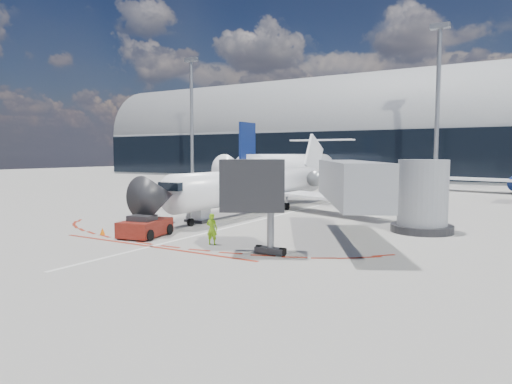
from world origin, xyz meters
The scene contains 14 objects.
ground centered at (0.00, 0.00, 0.00)m, with size 260.00×260.00×0.00m, color gray.
apron_centerline centered at (0.00, 2.00, 0.01)m, with size 0.25×40.00×0.01m, color silver.
apron_stop_bar centered at (0.00, -11.50, 0.01)m, with size 14.00×0.25×0.01m, color maroon.
terminal_building centered at (0.00, 64.97, 8.52)m, with size 150.00×24.15×24.00m.
jet_bridge centered at (9.79, -3.01, 3.01)m, with size 10.03×15.20×4.90m.
light_mast_west centered at (-45.00, 48.00, 12.50)m, with size 0.70×0.70×25.00m, color gray.
light_mast_centre centered at (5.00, 48.00, 12.50)m, with size 0.70×0.70×25.00m, color gray.
regional_jet centered at (-2.64, 5.96, 2.46)m, with size 23.81×29.36×7.35m.
pushback_tug centered at (-2.48, -9.41, 0.62)m, with size 2.86×5.47×1.39m.
ramp_worker centered at (2.63, -9.29, 0.91)m, with size 0.66×0.43×1.81m, color #98EB18.
uld_container centered at (-3.34, -2.91, 0.79)m, with size 1.72×1.47×1.60m.
safety_cone_left centered at (-5.30, -10.34, 0.23)m, with size 0.33×0.33×0.46m, color #D85E04.
safety_cone_right centered at (-3.36, -9.78, 0.28)m, with size 0.41×0.41×0.57m, color #D85E04.
bg_airliner_0 centered at (-16.47, 40.83, 5.99)m, with size 37.04×39.22×11.98m, color white, non-canonical shape.
Camera 1 is at (18.00, -30.04, 5.19)m, focal length 32.00 mm.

